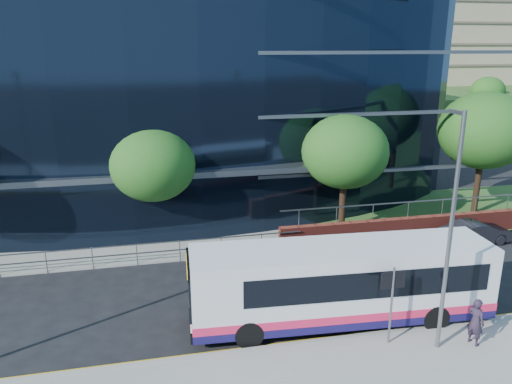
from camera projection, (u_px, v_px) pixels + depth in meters
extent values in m
plane|color=black|center=(251.00, 336.00, 17.80)|extent=(200.00, 200.00, 0.00)
cube|color=gray|center=(257.00, 350.00, 16.84)|extent=(80.00, 0.25, 0.16)
cube|color=gold|center=(256.00, 349.00, 17.05)|extent=(80.00, 0.08, 0.01)
cube|color=gold|center=(255.00, 346.00, 17.19)|extent=(80.00, 0.08, 0.01)
cube|color=gray|center=(100.00, 237.00, 26.85)|extent=(50.00, 8.00, 0.10)
cube|color=black|center=(132.00, 72.00, 37.16)|extent=(38.00, 16.00, 16.00)
cube|color=#595E66|center=(133.00, 176.00, 24.82)|extent=(22.00, 1.20, 0.30)
cube|color=slate|center=(45.00, 252.00, 22.41)|extent=(24.00, 0.05, 0.05)
cube|color=slate|center=(46.00, 261.00, 22.53)|extent=(24.00, 0.05, 0.05)
cylinder|color=slate|center=(46.00, 262.00, 22.55)|extent=(0.04, 0.04, 1.10)
cube|color=#2D511E|center=(380.00, 99.00, 76.25)|extent=(60.00, 42.00, 4.00)
cylinder|color=slate|center=(391.00, 306.00, 16.79)|extent=(0.08, 0.08, 2.80)
cube|color=black|center=(393.00, 280.00, 16.54)|extent=(0.85, 0.06, 0.60)
cylinder|color=black|center=(156.00, 218.00, 25.67)|extent=(0.36, 0.36, 2.86)
ellipsoid|color=#235117|center=(153.00, 165.00, 24.87)|extent=(4.29, 4.29, 3.65)
cylinder|color=black|center=(342.00, 206.00, 27.23)|extent=(0.36, 0.36, 3.08)
ellipsoid|color=#235117|center=(345.00, 152.00, 26.37)|extent=(4.62, 4.62, 3.93)
cylinder|color=black|center=(477.00, 187.00, 29.96)|extent=(0.36, 0.36, 3.52)
ellipsoid|color=#235117|center=(484.00, 130.00, 28.98)|extent=(5.28, 5.28, 4.49)
cylinder|color=black|center=(378.00, 118.00, 59.76)|extent=(0.36, 0.36, 3.08)
ellipsoid|color=#235117|center=(380.00, 92.00, 58.90)|extent=(4.62, 4.62, 3.93)
cylinder|color=black|center=(485.00, 113.00, 64.96)|extent=(0.36, 0.36, 2.86)
ellipsoid|color=#235117|center=(488.00, 91.00, 64.17)|extent=(4.29, 4.29, 3.65)
cylinder|color=slate|center=(450.00, 237.00, 15.80)|extent=(0.14, 0.14, 8.00)
cube|color=slate|center=(458.00, 112.00, 15.01)|extent=(0.15, 0.70, 0.12)
cube|color=silver|center=(341.00, 280.00, 18.32)|extent=(11.16, 3.15, 2.66)
cube|color=#161045|center=(340.00, 309.00, 18.66)|extent=(11.18, 3.20, 0.30)
cube|color=#E2214C|center=(340.00, 302.00, 18.57)|extent=(11.18, 3.20, 0.30)
cube|color=black|center=(358.00, 270.00, 18.30)|extent=(8.96, 3.07, 1.00)
cube|color=black|center=(190.00, 288.00, 17.45)|extent=(0.21, 2.16, 1.55)
cube|color=black|center=(188.00, 264.00, 17.18)|extent=(0.22, 2.06, 0.40)
cube|color=yellow|center=(187.00, 261.00, 17.42)|extent=(0.10, 1.10, 0.22)
cube|color=black|center=(191.00, 323.00, 17.83)|extent=(0.24, 2.41, 0.24)
cylinder|color=black|center=(249.00, 334.00, 17.04)|extent=(1.02, 0.36, 1.00)
cylinder|color=black|center=(435.00, 318.00, 18.07)|extent=(1.02, 0.36, 1.00)
imported|color=black|center=(476.00, 232.00, 25.92)|extent=(3.79, 1.48, 1.23)
imported|color=#281F2E|center=(476.00, 321.00, 16.89)|extent=(0.58, 0.71, 1.69)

